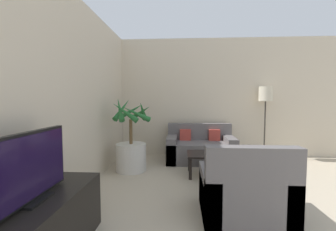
# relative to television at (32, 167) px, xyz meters

# --- Properties ---
(wall_back) EXTENTS (7.83, 0.06, 2.70)m
(wall_back) POSITION_rel_television_xyz_m (2.82, 3.68, 0.55)
(wall_back) COLOR beige
(wall_back) RESTS_ON ground_plane
(wall_left) EXTENTS (0.06, 7.75, 2.70)m
(wall_left) POSITION_rel_television_xyz_m (-0.32, 0.58, 0.55)
(wall_left) COLOR beige
(wall_left) RESTS_ON ground_plane
(television) EXTENTS (0.18, 0.80, 0.53)m
(television) POSITION_rel_television_xyz_m (0.00, 0.00, 0.00)
(television) COLOR black
(television) RESTS_ON tv_console
(potted_palm) EXTENTS (0.72, 0.79, 1.36)m
(potted_palm) POSITION_rel_television_xyz_m (0.19, 2.43, -0.38)
(potted_palm) COLOR beige
(potted_palm) RESTS_ON ground_plane
(sofa_loveseat) EXTENTS (1.40, 0.82, 0.78)m
(sofa_loveseat) POSITION_rel_television_xyz_m (1.51, 3.16, -0.53)
(sofa_loveseat) COLOR #605B5B
(sofa_loveseat) RESTS_ON ground_plane
(floor_lamp) EXTENTS (0.29, 0.29, 1.59)m
(floor_lamp) POSITION_rel_television_xyz_m (2.93, 3.43, 0.53)
(floor_lamp) COLOR #2D2823
(floor_lamp) RESTS_ON ground_plane
(coffee_table) EXTENTS (0.81, 0.56, 0.38)m
(coffee_table) POSITION_rel_television_xyz_m (1.62, 2.26, -0.47)
(coffee_table) COLOR black
(coffee_table) RESTS_ON ground_plane
(fruit_bowl) EXTENTS (0.23, 0.23, 0.05)m
(fruit_bowl) POSITION_rel_television_xyz_m (1.63, 2.20, -0.39)
(fruit_bowl) COLOR #42382D
(fruit_bowl) RESTS_ON coffee_table
(apple_red) EXTENTS (0.06, 0.06, 0.06)m
(apple_red) POSITION_rel_television_xyz_m (1.65, 2.12, -0.34)
(apple_red) COLOR red
(apple_red) RESTS_ON fruit_bowl
(apple_green) EXTENTS (0.08, 0.08, 0.08)m
(apple_green) POSITION_rel_television_xyz_m (1.66, 2.25, -0.33)
(apple_green) COLOR olive
(apple_green) RESTS_ON fruit_bowl
(orange_fruit) EXTENTS (0.08, 0.08, 0.08)m
(orange_fruit) POSITION_rel_television_xyz_m (1.58, 2.18, -0.33)
(orange_fruit) COLOR orange
(orange_fruit) RESTS_ON fruit_bowl
(armchair) EXTENTS (0.91, 0.80, 0.86)m
(armchair) POSITION_rel_television_xyz_m (1.80, 0.86, -0.53)
(armchair) COLOR #605B5B
(armchair) RESTS_ON ground_plane
(ottoman) EXTENTS (0.57, 0.46, 0.37)m
(ottoman) POSITION_rel_television_xyz_m (1.83, 1.66, -0.62)
(ottoman) COLOR #605B5B
(ottoman) RESTS_ON ground_plane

